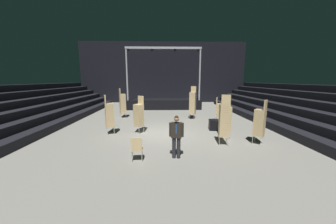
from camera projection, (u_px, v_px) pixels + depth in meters
The scene contains 16 objects.
ground_plane at pixel (165, 134), 10.48m from camera, with size 22.00×30.00×0.10m, color gray.
arena_end_wall at pixel (163, 73), 24.53m from camera, with size 22.00×0.30×8.00m, color black.
bleacher_bank_left at pixel (20, 108), 10.96m from camera, with size 4.50×24.00×2.70m.
bleacher_bank_right at pixel (303, 107), 11.47m from camera, with size 4.50×24.00×2.70m.
stage_riser at pixel (164, 103), 19.68m from camera, with size 7.77×2.73×6.21m.
man_with_tie at pixel (176, 134), 7.01m from camera, with size 0.57×0.28×1.71m.
chair_stack_front_left at pixel (226, 118), 9.53m from camera, with size 0.45×0.45×2.14m.
chair_stack_front_right at pixel (260, 122), 8.58m from camera, with size 0.62×0.62×2.14m.
chair_stack_mid_left at pixel (109, 115), 10.20m from camera, with size 0.58×0.58×2.22m.
chair_stack_mid_right at pixel (139, 115), 10.44m from camera, with size 0.62×0.62×2.14m.
chair_stack_mid_centre at pixel (123, 103), 14.66m from camera, with size 0.58×0.58×2.39m.
chair_stack_rear_left at pixel (224, 120), 8.47m from camera, with size 0.50×0.50×2.39m.
chair_stack_rear_right at pixel (193, 103), 14.14m from camera, with size 0.58×0.58×2.56m.
chair_stack_rear_centre at pixel (219, 110), 13.28m from camera, with size 0.58×0.58×1.79m.
equipment_road_case at pixel (217, 125), 11.14m from camera, with size 0.90×0.60×0.63m, color black.
loose_chair_near_man at pixel (137, 147), 6.84m from camera, with size 0.47×0.47×0.95m.
Camera 1 is at (-0.11, -10.09, 3.04)m, focal length 19.42 mm.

